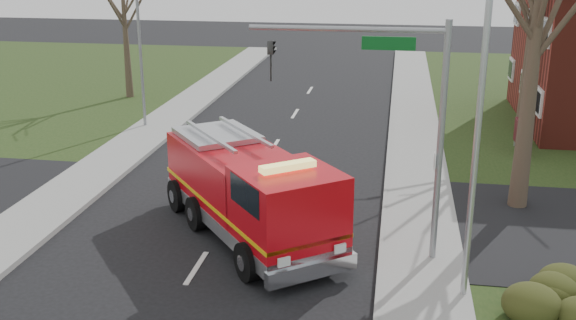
# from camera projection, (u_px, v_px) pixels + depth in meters

# --- Properties ---
(ground) EXTENTS (120.00, 120.00, 0.00)m
(ground) POSITION_uv_depth(u_px,v_px,m) (196.00, 268.00, 18.77)
(ground) COLOR black
(ground) RESTS_ON ground
(sidewalk_right) EXTENTS (2.40, 80.00, 0.15)m
(sidewalk_right) POSITION_uv_depth(u_px,v_px,m) (423.00, 283.00, 17.78)
(sidewalk_right) COLOR gray
(sidewalk_right) RESTS_ON ground
(health_center_sign) EXTENTS (0.12, 2.00, 1.40)m
(health_center_sign) POSITION_uv_depth(u_px,v_px,m) (519.00, 134.00, 28.61)
(health_center_sign) COLOR #4D1118
(health_center_sign) RESTS_ON ground
(hedge_corner) EXTENTS (2.80, 2.00, 0.90)m
(hedge_corner) POSITION_uv_depth(u_px,v_px,m) (543.00, 293.00, 16.26)
(hedge_corner) COLOR #273112
(hedge_corner) RESTS_ON lawn_right
(bare_tree_left) EXTENTS (4.50, 4.50, 9.00)m
(bare_tree_left) POSITION_uv_depth(u_px,v_px,m) (123.00, 1.00, 37.38)
(bare_tree_left) COLOR #3D2E24
(bare_tree_left) RESTS_ON ground
(traffic_signal_mast) EXTENTS (5.29, 0.18, 6.80)m
(traffic_signal_mast) POSITION_uv_depth(u_px,v_px,m) (394.00, 98.00, 17.92)
(traffic_signal_mast) COLOR gray
(traffic_signal_mast) RESTS_ON ground
(streetlight_pole) EXTENTS (1.48, 0.16, 8.40)m
(streetlight_pole) POSITION_uv_depth(u_px,v_px,m) (476.00, 126.00, 15.79)
(streetlight_pole) COLOR #B7BABF
(streetlight_pole) RESTS_ON ground
(utility_pole_far) EXTENTS (0.14, 0.14, 7.00)m
(utility_pole_far) POSITION_uv_depth(u_px,v_px,m) (141.00, 57.00, 31.88)
(utility_pole_far) COLOR gray
(utility_pole_far) RESTS_ON ground
(fire_engine) EXTENTS (6.72, 7.65, 3.09)m
(fire_engine) POSITION_uv_depth(u_px,v_px,m) (250.00, 194.00, 20.35)
(fire_engine) COLOR #BB0811
(fire_engine) RESTS_ON ground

